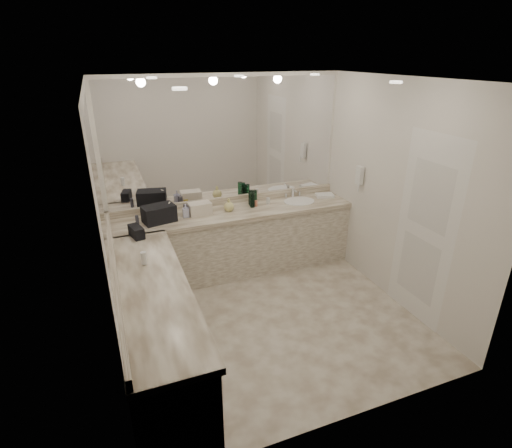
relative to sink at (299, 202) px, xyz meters
name	(u,v)px	position (x,y,z in m)	size (l,w,h in m)	color
floor	(270,318)	(-0.95, -1.20, -0.90)	(3.20, 3.20, 0.00)	beige
ceiling	(273,79)	(-0.95, -1.20, 1.71)	(3.20, 3.20, 0.00)	white
wall_back	(227,175)	(-0.95, 0.30, 0.41)	(3.20, 0.02, 2.60)	silver
wall_left	(107,238)	(-2.55, -1.20, 0.41)	(0.02, 3.00, 2.60)	silver
wall_right	(398,195)	(0.65, -1.20, 0.41)	(0.02, 3.00, 2.60)	silver
vanity_back_base	(236,243)	(-0.95, 0.00, -0.48)	(3.20, 0.60, 0.84)	beige
vanity_back_top	(235,213)	(-0.95, -0.01, -0.03)	(3.20, 0.64, 0.06)	beige
vanity_left_base	(156,330)	(-2.25, -1.50, -0.48)	(0.60, 2.40, 0.84)	beige
vanity_left_top	(152,289)	(-2.24, -1.50, -0.03)	(0.64, 2.42, 0.06)	beige
backsplash_back	(229,200)	(-0.95, 0.28, 0.05)	(3.20, 0.04, 0.10)	beige
backsplash_left	(115,271)	(-2.53, -1.20, 0.05)	(0.04, 3.00, 0.10)	beige
mirror_back	(227,140)	(-0.95, 0.29, 0.88)	(3.12, 0.01, 1.55)	white
mirror_left	(100,187)	(-2.54, -1.20, 0.88)	(0.01, 2.92, 1.55)	white
sink	(299,202)	(0.00, 0.00, 0.00)	(0.44, 0.44, 0.03)	white
faucet	(293,192)	(0.00, 0.21, 0.07)	(0.24, 0.16, 0.14)	silver
wall_phone	(360,176)	(0.61, -0.50, 0.46)	(0.06, 0.10, 0.24)	white
door	(424,231)	(0.64, -1.70, 0.16)	(0.02, 0.82, 2.10)	white
black_toiletry_bag	(159,213)	(-1.94, -0.02, 0.11)	(0.38, 0.24, 0.22)	black
black_bag_spill	(136,231)	(-2.25, -0.38, 0.07)	(0.11, 0.25, 0.13)	black
cream_cosmetic_case	(200,208)	(-1.41, 0.03, 0.09)	(0.28, 0.18, 0.16)	beige
hand_towel	(325,195)	(0.44, 0.05, 0.03)	(0.25, 0.17, 0.04)	white
lotion_left	(144,259)	(-2.25, -1.07, 0.07)	(0.06, 0.06, 0.13)	white
soap_bottle_a	(170,210)	(-1.79, 0.03, 0.11)	(0.08, 0.08, 0.22)	silver
soap_bottle_b	(186,211)	(-1.60, 0.01, 0.09)	(0.08, 0.08, 0.18)	silver
soap_bottle_c	(229,205)	(-1.03, 0.01, 0.09)	(0.14, 0.14, 0.17)	#D5CD7E
green_bottle_0	(255,197)	(-0.62, 0.14, 0.10)	(0.07, 0.07, 0.19)	#155130
green_bottle_1	(252,200)	(-0.69, 0.03, 0.11)	(0.06, 0.06, 0.20)	#155130
green_bottle_2	(252,198)	(-0.67, 0.11, 0.11)	(0.07, 0.07, 0.21)	#155130
green_bottle_3	(252,198)	(-0.65, 0.14, 0.10)	(0.07, 0.07, 0.18)	#155130
green_bottle_4	(251,198)	(-0.67, 0.14, 0.10)	(0.06, 0.06, 0.19)	#155130
amenity_bottle_0	(256,203)	(-0.63, 0.04, 0.05)	(0.04, 0.04, 0.08)	#E57F66
amenity_bottle_1	(186,209)	(-1.58, 0.11, 0.07)	(0.06, 0.06, 0.13)	#3F3F4C
amenity_bottle_2	(268,201)	(-0.44, 0.08, 0.05)	(0.05, 0.05, 0.09)	white
amenity_bottle_3	(137,220)	(-2.21, -0.04, 0.07)	(0.04, 0.04, 0.13)	#3F3F4C
amenity_bottle_4	(192,211)	(-1.51, 0.11, 0.04)	(0.06, 0.06, 0.07)	#F2D84C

